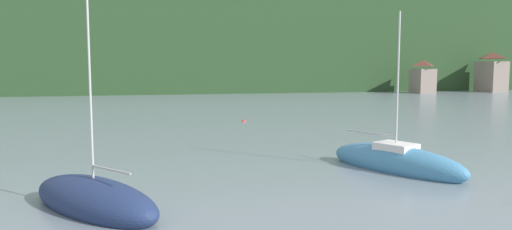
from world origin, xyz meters
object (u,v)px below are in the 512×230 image
at_px(mooring_buoy_near, 244,122).
at_px(sailboat_mid_5, 395,162).
at_px(shore_building_west, 423,77).
at_px(shore_building_westcentral, 491,73).
at_px(sailboat_mid_4, 94,201).

bearing_deg(mooring_buoy_near, sailboat_mid_5, -82.48).
distance_m(shore_building_west, shore_building_westcentral, 15.43).
distance_m(shore_building_westcentral, sailboat_mid_4, 92.71).
bearing_deg(shore_building_westcentral, sailboat_mid_4, -137.21).
xyz_separation_m(shore_building_westcentral, sailboat_mid_4, (-68.00, -62.94, -3.35)).
bearing_deg(sailboat_mid_5, mooring_buoy_near, 162.43).
relative_size(shore_building_westcentral, mooring_buoy_near, 21.09).
distance_m(sailboat_mid_4, mooring_buoy_near, 27.44).
xyz_separation_m(shore_building_westcentral, mooring_buoy_near, (-57.24, -37.70, -3.72)).
distance_m(shore_building_west, sailboat_mid_4, 81.52).
bearing_deg(mooring_buoy_near, shore_building_west, 41.48).
distance_m(sailboat_mid_4, sailboat_mid_5, 14.07).
bearing_deg(sailboat_mid_4, mooring_buoy_near, -61.31).
distance_m(shore_building_west, sailboat_mid_5, 70.55).
bearing_deg(mooring_buoy_near, sailboat_mid_4, -113.09).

